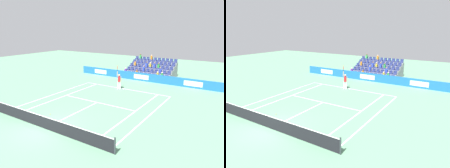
# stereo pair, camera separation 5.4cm
# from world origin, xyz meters

# --- Properties ---
(ground_plane) EXTENTS (80.00, 80.00, 0.00)m
(ground_plane) POSITION_xyz_m (0.00, 0.00, 0.00)
(ground_plane) COLOR #669E77
(line_baseline) EXTENTS (10.97, 0.10, 0.01)m
(line_baseline) POSITION_xyz_m (0.00, -11.89, 0.00)
(line_baseline) COLOR white
(line_baseline) RESTS_ON ground
(line_service) EXTENTS (8.23, 0.10, 0.01)m
(line_service) POSITION_xyz_m (0.00, -6.40, 0.00)
(line_service) COLOR white
(line_service) RESTS_ON ground
(line_centre_service) EXTENTS (0.10, 6.40, 0.01)m
(line_centre_service) POSITION_xyz_m (0.00, -3.20, 0.00)
(line_centre_service) COLOR white
(line_centre_service) RESTS_ON ground
(line_singles_sideline_left) EXTENTS (0.10, 11.89, 0.01)m
(line_singles_sideline_left) POSITION_xyz_m (4.12, -5.95, 0.00)
(line_singles_sideline_left) COLOR white
(line_singles_sideline_left) RESTS_ON ground
(line_singles_sideline_right) EXTENTS (0.10, 11.89, 0.01)m
(line_singles_sideline_right) POSITION_xyz_m (-4.12, -5.95, 0.00)
(line_singles_sideline_right) COLOR white
(line_singles_sideline_right) RESTS_ON ground
(line_doubles_sideline_left) EXTENTS (0.10, 11.89, 0.01)m
(line_doubles_sideline_left) POSITION_xyz_m (5.49, -5.95, 0.00)
(line_doubles_sideline_left) COLOR white
(line_doubles_sideline_left) RESTS_ON ground
(line_doubles_sideline_right) EXTENTS (0.10, 11.89, 0.01)m
(line_doubles_sideline_right) POSITION_xyz_m (-5.49, -5.95, 0.00)
(line_doubles_sideline_right) COLOR white
(line_doubles_sideline_right) RESTS_ON ground
(line_centre_mark) EXTENTS (0.10, 0.20, 0.01)m
(line_centre_mark) POSITION_xyz_m (0.00, -11.79, 0.00)
(line_centre_mark) COLOR white
(line_centre_mark) RESTS_ON ground
(sponsor_barrier) EXTENTS (20.26, 0.22, 1.09)m
(sponsor_barrier) POSITION_xyz_m (0.00, -16.61, 0.55)
(sponsor_barrier) COLOR #1E66AD
(sponsor_barrier) RESTS_ON ground
(tennis_net) EXTENTS (11.97, 0.10, 1.07)m
(tennis_net) POSITION_xyz_m (0.00, 0.00, 0.49)
(tennis_net) COLOR #33383D
(tennis_net) RESTS_ON ground
(tennis_player) EXTENTS (0.54, 0.43, 2.85)m
(tennis_player) POSITION_xyz_m (0.55, -11.52, 0.99)
(tennis_player) COLOR white
(tennis_player) RESTS_ON ground
(stadium_stand) EXTENTS (6.82, 4.75, 3.04)m
(stadium_stand) POSITION_xyz_m (0.00, -20.17, 0.82)
(stadium_stand) COLOR gray
(stadium_stand) RESTS_ON ground
(loose_tennis_ball) EXTENTS (0.07, 0.07, 0.07)m
(loose_tennis_ball) POSITION_xyz_m (1.58, -1.95, 0.03)
(loose_tennis_ball) COLOR #D1E533
(loose_tennis_ball) RESTS_ON ground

